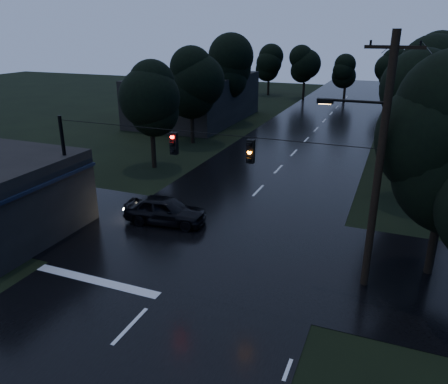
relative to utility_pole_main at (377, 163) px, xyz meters
The scene contains 14 objects.
main_road 21.06m from the utility_pole_main, 111.30° to the left, with size 12.00×120.00×0.02m, color black.
cross_street 9.14m from the utility_pole_main, behind, with size 60.00×9.00×0.02m, color black.
building_far_left 36.15m from the utility_pole_main, 126.44° to the left, with size 10.00×16.00×5.00m, color black.
utility_pole_main is the anchor object (origin of this frame).
utility_pole_far 17.08m from the utility_pole_main, 87.00° to the left, with size 2.00×0.30×7.50m.
anchor_pole_left 15.08m from the utility_pole_main, behind, with size 0.18×0.18×6.00m, color black.
span_signals 6.85m from the utility_pole_main, behind, with size 15.00×0.37×1.12m.
tree_left_a 19.76m from the utility_pole_main, 146.16° to the left, with size 3.92×3.92×8.26m.
tree_left_b 25.50m from the utility_pole_main, 131.84° to the left, with size 4.20×4.20×8.85m.
tree_left_c 33.94m from the utility_pole_main, 121.27° to the left, with size 4.48×4.48×9.44m.
tree_right_a 11.12m from the utility_pole_main, 81.77° to the left, with size 4.20×4.20×8.85m.
tree_right_b 19.14m from the utility_pole_main, 83.42° to the left, with size 4.48×4.48×9.44m.
tree_right_c 29.16m from the utility_pole_main, 84.50° to the left, with size 4.76×4.76×10.03m.
car 11.72m from the utility_pole_main, 167.68° to the left, with size 1.80×4.47×1.52m, color black.
Camera 1 is at (7.95, -5.74, 10.00)m, focal length 35.00 mm.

